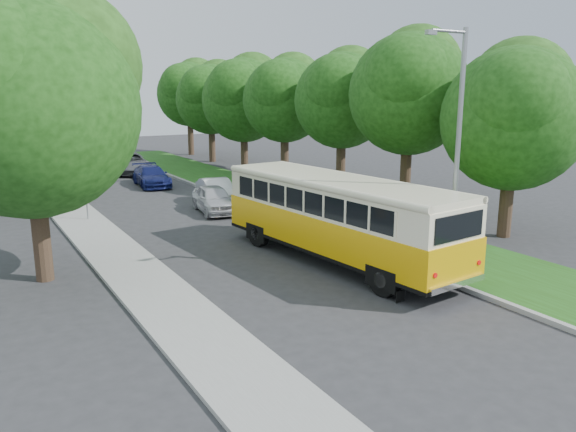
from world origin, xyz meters
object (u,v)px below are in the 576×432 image
car_white (217,192)px  car_grey (130,163)px  lamppost_far (62,129)px  car_blue (151,176)px  lamppost_near (456,146)px  vintage_bus (337,220)px  car_silver (214,199)px

car_white → car_grey: size_ratio=0.76×
lamppost_far → car_blue: 8.03m
lamppost_near → vintage_bus: lamppost_near is taller
lamppost_near → car_silver: size_ratio=1.98×
car_silver → car_grey: (0.09, 15.77, 0.07)m
lamppost_near → car_silver: 14.08m
lamppost_far → vintage_bus: bearing=-66.6°
car_grey → lamppost_near: bearing=-78.5°
car_silver → lamppost_near: bearing=-70.3°
car_grey → lamppost_far: bearing=-114.4°
lamppost_far → lamppost_near: bearing=-64.3°
lamppost_near → vintage_bus: 4.83m
lamppost_near → car_white: bearing=96.4°
vintage_bus → car_white: bearing=81.7°
lamppost_far → vintage_bus: (6.61, -15.30, -2.55)m
car_blue → lamppost_far: bearing=-139.3°
lamppost_near → car_silver: (-2.71, 13.31, -3.68)m
car_white → car_blue: size_ratio=0.91×
car_white → lamppost_near: bearing=-75.3°
car_white → car_blue: (-1.31, 7.47, -0.02)m
car_silver → car_grey: car_grey is taller
vintage_bus → car_silver: bearing=86.9°
vintage_bus → car_white: 12.11m
vintage_bus → car_silver: 10.16m
car_silver → car_white: (1.01, 1.95, -0.01)m
lamppost_near → vintage_bus: (-2.29, 3.20, -2.80)m
vintage_bus → car_blue: 19.56m
lamppost_far → car_blue: (5.89, 4.23, -3.46)m
car_blue → car_grey: (0.40, 6.36, 0.10)m
car_blue → car_grey: car_grey is taller
lamppost_near → car_white: lamppost_near is taller
car_grey → car_blue: bearing=-87.3°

